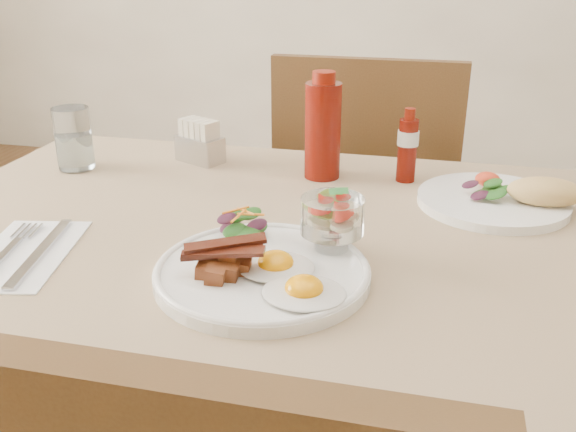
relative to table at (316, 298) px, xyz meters
name	(u,v)px	position (x,y,z in m)	size (l,w,h in m)	color
table	(316,298)	(0.00, 0.00, 0.00)	(1.33, 0.88, 0.75)	#513619
chair_far	(366,215)	(0.00, 0.66, -0.14)	(0.42, 0.42, 0.93)	#513619
main_plate	(262,273)	(-0.05, -0.12, 0.10)	(0.28, 0.28, 0.02)	white
fried_eggs	(289,277)	(-0.01, -0.15, 0.11)	(0.17, 0.16, 0.03)	silver
bacon_potato_pile	(223,261)	(-0.09, -0.15, 0.13)	(0.11, 0.07, 0.04)	brown
side_salad	(243,226)	(-0.10, -0.03, 0.12)	(0.08, 0.07, 0.04)	#154312
fruit_cup	(332,216)	(0.03, -0.04, 0.15)	(0.09, 0.09, 0.09)	white
second_plate	(505,198)	(0.27, 0.21, 0.11)	(0.27, 0.25, 0.06)	white
ketchup_bottle	(323,129)	(-0.05, 0.29, 0.18)	(0.07, 0.07, 0.20)	#5B0C05
hot_sauce_bottle	(407,146)	(0.10, 0.30, 0.15)	(0.05, 0.05, 0.13)	#5B0C05
sugar_caddy	(200,143)	(-0.30, 0.32, 0.13)	(0.11, 0.09, 0.08)	silver
water_glass	(74,142)	(-0.52, 0.23, 0.14)	(0.07, 0.07, 0.12)	white
napkin_cutlery	(25,253)	(-0.39, -0.13, 0.09)	(0.17, 0.24, 0.01)	white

